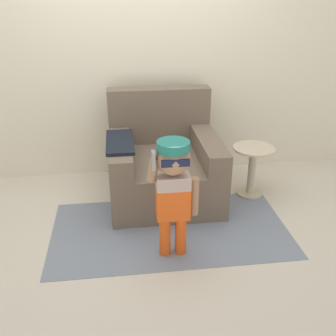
% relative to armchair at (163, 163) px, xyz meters
% --- Properties ---
extents(ground_plane, '(10.00, 10.00, 0.00)m').
position_rel_armchair_xyz_m(ground_plane, '(-0.20, -0.21, -0.33)').
color(ground_plane, beige).
extents(wall_back, '(10.00, 0.05, 2.60)m').
position_rel_armchair_xyz_m(wall_back, '(-0.20, 0.60, 0.97)').
color(wall_back, beige).
rests_on(wall_back, ground_plane).
extents(armchair, '(1.02, 1.04, 0.97)m').
position_rel_armchair_xyz_m(armchair, '(0.00, 0.00, 0.00)').
color(armchair, '#6B5B4C').
rests_on(armchair, ground_plane).
extents(person_child, '(0.38, 0.28, 0.92)m').
position_rel_armchair_xyz_m(person_child, '(-0.04, -0.95, 0.29)').
color(person_child, '#E05119').
rests_on(person_child, ground_plane).
extents(side_table, '(0.39, 0.39, 0.49)m').
position_rel_armchair_xyz_m(side_table, '(0.85, -0.11, -0.03)').
color(side_table, beige).
rests_on(side_table, ground_plane).
extents(rug, '(1.97, 1.06, 0.01)m').
position_rel_armchair_xyz_m(rug, '(-0.02, -0.64, -0.32)').
color(rug, gray).
rests_on(rug, ground_plane).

